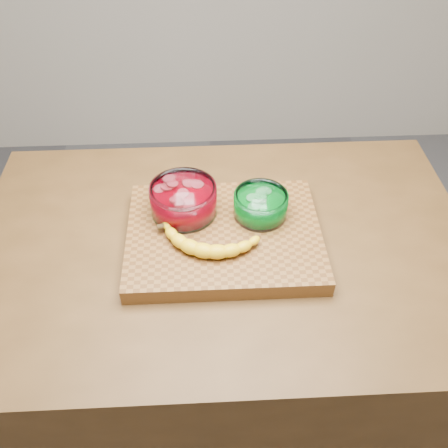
{
  "coord_description": "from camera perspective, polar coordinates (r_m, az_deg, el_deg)",
  "views": [
    {
      "loc": [
        -0.04,
        -0.83,
        1.75
      ],
      "look_at": [
        0.0,
        0.0,
        0.96
      ],
      "focal_mm": 40.0,
      "sensor_mm": 36.0,
      "label": 1
    }
  ],
  "objects": [
    {
      "name": "counter",
      "position": [
        1.54,
        0.0,
        -13.86
      ],
      "size": [
        1.2,
        0.8,
        0.9
      ],
      "primitive_type": "cube",
      "color": "#513418",
      "rests_on": "ground"
    },
    {
      "name": "bowl_red",
      "position": [
        1.19,
        -4.64,
        2.75
      ],
      "size": [
        0.16,
        0.16,
        0.07
      ],
      "color": "white",
      "rests_on": "cutting_board"
    },
    {
      "name": "ground",
      "position": [
        1.94,
        0.0,
        -21.04
      ],
      "size": [
        3.5,
        3.5,
        0.0
      ],
      "primitive_type": "plane",
      "color": "#505054",
      "rests_on": "ground"
    },
    {
      "name": "bowl_green",
      "position": [
        1.18,
        4.21,
        2.21
      ],
      "size": [
        0.13,
        0.13,
        0.06
      ],
      "color": "white",
      "rests_on": "cutting_board"
    },
    {
      "name": "banana",
      "position": [
        1.12,
        -1.6,
        -1.56
      ],
      "size": [
        0.25,
        0.15,
        0.04
      ],
      "primitive_type": null,
      "color": "yellow",
      "rests_on": "cutting_board"
    },
    {
      "name": "cutting_board",
      "position": [
        1.17,
        0.0,
        -1.42
      ],
      "size": [
        0.45,
        0.35,
        0.04
      ],
      "primitive_type": "cube",
      "color": "brown",
      "rests_on": "counter"
    }
  ]
}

